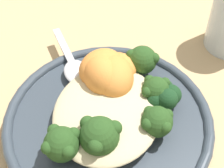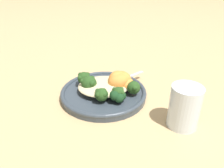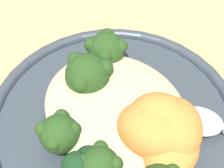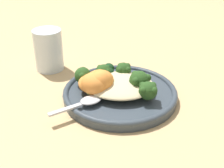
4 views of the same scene
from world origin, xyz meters
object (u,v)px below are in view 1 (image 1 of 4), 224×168
Objects in this scene: quinoa_mound at (107,114)px; broccoli_stalk_4 at (132,67)px; sweet_potato_chunk_0 at (102,76)px; spoon at (75,68)px; plate at (109,121)px; broccoli_stalk_0 at (66,138)px; broccoli_stalk_2 at (142,114)px; broccoli_stalk_1 at (98,127)px; kale_tuft at (162,95)px; sweet_potato_chunk_3 at (101,68)px; sweet_potato_chunk_2 at (115,67)px; broccoli_stalk_3 at (145,91)px; sweet_potato_chunk_1 at (113,77)px.

broccoli_stalk_4 is at bearing -12.45° from quinoa_mound.
spoon is at bearing 58.56° from sweet_potato_chunk_0.
plate is 2.62× the size of broccoli_stalk_4.
broccoli_stalk_0 is 0.09m from broccoli_stalk_2.
broccoli_stalk_1 reaches higher than kale_tuft.
sweet_potato_chunk_3 is at bearing 18.05° from quinoa_mound.
broccoli_stalk_1 is at bearing -120.06° from broccoli_stalk_2.
sweet_potato_chunk_0 is 0.93× the size of sweet_potato_chunk_3.
quinoa_mound is at bearing 123.16° from kale_tuft.
broccoli_stalk_0 is at bearing -159.39° from broccoli_stalk_4.
spoon reaches higher than plate.
broccoli_stalk_4 is 0.02m from sweet_potato_chunk_2.
sweet_potato_chunk_2 is 0.53× the size of spoon.
broccoli_stalk_0 is 0.11m from broccoli_stalk_3.
kale_tuft is at bearing -139.18° from spoon.
sweet_potato_chunk_0 is 0.51× the size of spoon.
broccoli_stalk_3 is 0.05m from sweet_potato_chunk_2.
broccoli_stalk_2 is at bearing 132.53° from broccoli_stalk_0.
broccoli_stalk_4 is at bearing -12.79° from plate.
quinoa_mound is 0.05m from sweet_potato_chunk_1.
quinoa_mound is 0.07m from broccoli_stalk_4.
sweet_potato_chunk_1 is at bearing -170.78° from broccoli_stalk_4.
broccoli_stalk_1 is 0.07m from broccoli_stalk_3.
sweet_potato_chunk_1 is at bearing 169.85° from broccoli_stalk_0.
plate is 3.97× the size of sweet_potato_chunk_1.
broccoli_stalk_1 is at bearing -179.65° from sweet_potato_chunk_2.
sweet_potato_chunk_2 is (0.11, -0.03, -0.00)m from broccoli_stalk_0.
sweet_potato_chunk_2 is (0.02, -0.01, -0.01)m from sweet_potato_chunk_0.
broccoli_stalk_1 is (0.02, -0.03, 0.00)m from broccoli_stalk_0.
quinoa_mound is 0.07m from kale_tuft.
broccoli_stalk_0 is at bearing 144.20° from plate.
sweet_potato_chunk_0 is (0.04, 0.01, 0.01)m from quinoa_mound.
plate is 0.07m from broccoli_stalk_4.
broccoli_stalk_0 is at bearing 164.83° from sweet_potato_chunk_2.
sweet_potato_chunk_1 reaches higher than broccoli_stalk_4.
quinoa_mound is at bearing -137.57° from broccoli_stalk_3.
broccoli_stalk_0 reaches higher than plate.
broccoli_stalk_3 is 0.06m from sweet_potato_chunk_3.
sweet_potato_chunk_3 is at bearing -139.92° from spoon.
kale_tuft is (-0.01, -0.06, -0.01)m from sweet_potato_chunk_1.
broccoli_stalk_0 is 0.12m from kale_tuft.
quinoa_mound is at bearing -148.23° from broccoli_stalk_4.
plate is at bearing -171.25° from spoon.
kale_tuft reaches higher than spoon.
broccoli_stalk_4 is 0.07m from spoon.
broccoli_stalk_0 is at bearing -120.78° from broccoli_stalk_2.
broccoli_stalk_2 is (0.03, -0.04, -0.00)m from broccoli_stalk_1.
kale_tuft is (0.08, -0.09, -0.00)m from broccoli_stalk_0.
broccoli_stalk_3 is at bearing 130.24° from broccoli_stalk_1.
plate is at bearing 118.61° from kale_tuft.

